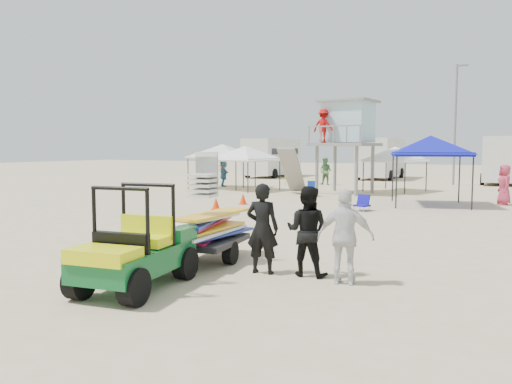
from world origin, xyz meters
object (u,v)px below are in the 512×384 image
at_px(surf_trailer, 206,223).
at_px(lifeguard_tower, 345,126).
at_px(man_left, 262,228).
at_px(canopy_blue, 431,139).
at_px(utility_cart, 133,242).

relative_size(surf_trailer, lifeguard_tower, 0.50).
bearing_deg(lifeguard_tower, man_left, -77.39).
bearing_deg(man_left, canopy_blue, -103.89).
xyz_separation_m(utility_cart, canopy_blue, (2.62, 15.94, 2.03)).
distance_m(surf_trailer, lifeguard_tower, 18.03).
bearing_deg(man_left, lifeguard_tower, -86.78).
distance_m(man_left, lifeguard_tower, 18.59).
relative_size(utility_cart, man_left, 1.40).
bearing_deg(canopy_blue, man_left, -94.51).
height_order(utility_cart, man_left, utility_cart).
height_order(man_left, canopy_blue, canopy_blue).
xyz_separation_m(surf_trailer, lifeguard_tower, (-2.50, 17.63, 2.84)).
relative_size(utility_cart, canopy_blue, 0.67).
xyz_separation_m(surf_trailer, canopy_blue, (2.61, 13.61, 2.01)).
distance_m(surf_trailer, man_left, 1.55).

